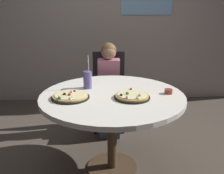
# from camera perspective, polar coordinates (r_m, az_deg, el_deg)

# --- Properties ---
(ground_plane) EXTENTS (8.00, 8.00, 0.00)m
(ground_plane) POSITION_cam_1_polar(r_m,az_deg,el_deg) (2.53, 0.06, -17.90)
(ground_plane) COLOR #4C4238
(wall_with_window) EXTENTS (5.20, 0.14, 2.90)m
(wall_with_window) POSITION_cam_1_polar(r_m,az_deg,el_deg) (4.03, -1.36, 17.40)
(wall_with_window) COLOR #A8998E
(wall_with_window) RESTS_ON ground_plane
(dining_table) EXTENTS (1.26, 1.26, 0.75)m
(dining_table) POSITION_cam_1_polar(r_m,az_deg,el_deg) (2.21, 0.06, -3.92)
(dining_table) COLOR silver
(dining_table) RESTS_ON ground_plane
(chair_wooden) EXTENTS (0.41, 0.41, 0.95)m
(chair_wooden) POSITION_cam_1_polar(r_m,az_deg,el_deg) (3.15, -0.75, 0.31)
(chair_wooden) COLOR black
(chair_wooden) RESTS_ON ground_plane
(diner_child) EXTENTS (0.26, 0.42, 1.08)m
(diner_child) POSITION_cam_1_polar(r_m,az_deg,el_deg) (2.99, -0.72, -1.58)
(diner_child) COLOR #3F4766
(diner_child) RESTS_ON ground_plane
(pizza_veggie) EXTENTS (0.30, 0.30, 0.05)m
(pizza_veggie) POSITION_cam_1_polar(r_m,az_deg,el_deg) (2.09, 4.58, -2.09)
(pizza_veggie) COLOR black
(pizza_veggie) RESTS_ON dining_table
(pizza_cheese) EXTENTS (0.32, 0.32, 0.05)m
(pizza_cheese) POSITION_cam_1_polar(r_m,az_deg,el_deg) (2.11, -9.50, -2.08)
(pizza_cheese) COLOR black
(pizza_cheese) RESTS_ON dining_table
(soda_cup) EXTENTS (0.08, 0.08, 0.31)m
(soda_cup) POSITION_cam_1_polar(r_m,az_deg,el_deg) (2.33, -5.59, 1.67)
(soda_cup) COLOR #6659A5
(soda_cup) RESTS_ON dining_table
(sauce_bowl) EXTENTS (0.07, 0.07, 0.04)m
(sauce_bowl) POSITION_cam_1_polar(r_m,az_deg,el_deg) (2.24, 12.76, -0.98)
(sauce_bowl) COLOR brown
(sauce_bowl) RESTS_ON dining_table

